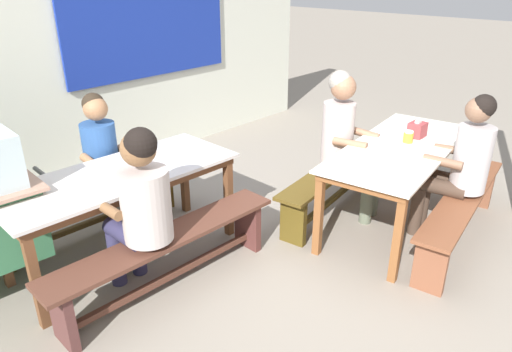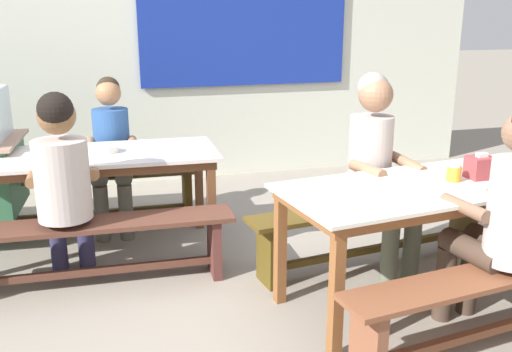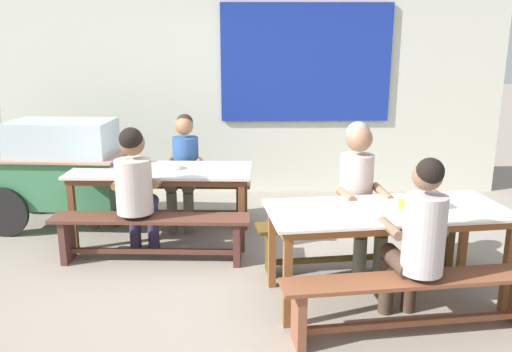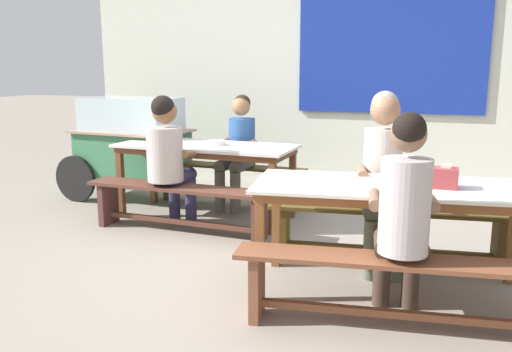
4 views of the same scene
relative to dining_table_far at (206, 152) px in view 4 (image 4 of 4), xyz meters
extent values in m
plane|color=gray|center=(0.91, -0.92, -0.67)|extent=(40.00, 40.00, 0.00)
cube|color=silver|center=(0.91, 1.79, 0.60)|extent=(6.50, 0.12, 2.54)
cube|color=navy|center=(1.60, 1.70, 1.03)|extent=(2.16, 0.03, 1.47)
cube|color=silver|center=(0.00, 0.00, 0.06)|extent=(1.82, 0.80, 0.03)
cube|color=brown|center=(0.00, 0.00, 0.02)|extent=(1.73, 0.73, 0.06)
cube|color=brown|center=(0.83, 0.28, -0.34)|extent=(0.06, 0.06, 0.66)
cube|color=brown|center=(0.80, -0.33, -0.34)|extent=(0.06, 0.06, 0.66)
cube|color=brown|center=(-0.80, 0.33, -0.34)|extent=(0.06, 0.06, 0.66)
cube|color=brown|center=(-0.83, -0.28, -0.34)|extent=(0.06, 0.06, 0.66)
cube|color=white|center=(1.94, -1.29, 0.06)|extent=(1.92, 0.99, 0.02)
cube|color=brown|center=(1.94, -1.29, 0.02)|extent=(1.84, 0.92, 0.06)
cube|color=brown|center=(1.07, -1.08, -0.34)|extent=(0.07, 0.07, 0.67)
cube|color=brown|center=(1.15, -1.72, -0.34)|extent=(0.07, 0.07, 0.67)
cube|color=#4F3A1A|center=(0.02, 0.56, -0.24)|extent=(1.74, 0.34, 0.02)
cube|color=#563E15|center=(0.77, 0.54, -0.46)|extent=(0.07, 0.24, 0.42)
cube|color=#534116|center=(-0.73, 0.59, -0.46)|extent=(0.07, 0.24, 0.42)
cube|color=#4F3A1A|center=(0.02, 0.56, -0.57)|extent=(1.46, 0.10, 0.04)
cube|color=brown|center=(-0.02, -0.56, -0.25)|extent=(1.82, 0.36, 0.03)
cube|color=#542C28|center=(0.77, -0.59, -0.47)|extent=(0.07, 0.26, 0.41)
cube|color=#532F2C|center=(-0.81, -0.54, -0.47)|extent=(0.07, 0.26, 0.41)
cube|color=brown|center=(-0.02, -0.56, -0.57)|extent=(1.54, 0.10, 0.04)
cube|color=#533F17|center=(1.87, -0.73, -0.25)|extent=(1.88, 0.50, 0.03)
cube|color=#533E1C|center=(2.67, -0.63, -0.47)|extent=(0.09, 0.23, 0.41)
cube|color=#524015|center=(1.06, -0.84, -0.47)|extent=(0.09, 0.23, 0.41)
cube|color=#533F17|center=(1.87, -0.73, -0.57)|extent=(1.57, 0.25, 0.04)
cube|color=brown|center=(2.01, -1.85, -0.25)|extent=(1.88, 0.50, 0.03)
cube|color=brown|center=(1.21, -1.96, -0.47)|extent=(0.09, 0.23, 0.41)
cube|color=brown|center=(2.01, -1.85, -0.57)|extent=(1.57, 0.25, 0.04)
cube|color=#3A794F|center=(-1.11, 0.43, -0.15)|extent=(1.22, 0.76, 0.52)
cube|color=silver|center=(-1.11, 0.43, 0.30)|extent=(1.10, 0.68, 0.39)
cube|color=#A67D67|center=(-1.11, 0.43, 0.12)|extent=(1.30, 0.84, 0.02)
cylinder|color=black|center=(-1.62, 0.84, -0.41)|extent=(0.53, 0.09, 0.53)
cylinder|color=black|center=(-1.67, 0.10, -0.41)|extent=(0.53, 0.09, 0.53)
cylinder|color=#333333|center=(-0.59, 0.39, -0.54)|extent=(0.05, 0.05, 0.26)
cylinder|color=#3F3F3F|center=(-0.35, 0.38, 0.00)|extent=(0.08, 0.68, 0.04)
cylinder|color=#636355|center=(0.06, 0.21, -0.45)|extent=(0.11, 0.11, 0.44)
cylinder|color=#636355|center=(0.24, 0.20, -0.45)|extent=(0.11, 0.11, 0.44)
cylinder|color=#636355|center=(0.07, 0.39, -0.18)|extent=(0.16, 0.40, 0.13)
cylinder|color=#636355|center=(0.25, 0.37, -0.18)|extent=(0.16, 0.40, 0.13)
cylinder|color=#2C5290|center=(0.18, 0.56, 0.05)|extent=(0.28, 0.28, 0.49)
sphere|color=#986946|center=(0.18, 0.54, 0.42)|extent=(0.20, 0.20, 0.20)
sphere|color=#2D2319|center=(0.18, 0.57, 0.45)|extent=(0.18, 0.18, 0.18)
cylinder|color=#986946|center=(0.00, 0.39, 0.03)|extent=(0.10, 0.31, 0.10)
cylinder|color=#986946|center=(0.32, 0.37, 0.03)|extent=(0.10, 0.31, 0.09)
cylinder|color=#5E6652|center=(1.79, -1.11, -0.45)|extent=(0.11, 0.11, 0.44)
cylinder|color=#5E6652|center=(1.96, -1.07, -0.45)|extent=(0.11, 0.11, 0.44)
cylinder|color=#5E6652|center=(1.75, -0.93, -0.18)|extent=(0.21, 0.41, 0.13)
cylinder|color=#5E6652|center=(1.93, -0.90, -0.18)|extent=(0.21, 0.41, 0.13)
cylinder|color=#BCABA5|center=(1.80, -0.74, 0.09)|extent=(0.29, 0.29, 0.57)
sphere|color=#94674C|center=(1.81, -0.76, 0.52)|extent=(0.22, 0.22, 0.22)
sphere|color=gray|center=(1.80, -0.73, 0.56)|extent=(0.21, 0.21, 0.21)
cylinder|color=#94674C|center=(1.68, -0.95, 0.08)|extent=(0.13, 0.31, 0.07)
cylinder|color=#94674C|center=(2.00, -0.88, 0.08)|extent=(0.13, 0.31, 0.11)
cylinder|color=#2F2D4E|center=(-0.06, -0.24, -0.45)|extent=(0.11, 0.11, 0.44)
cylinder|color=#2F2D4E|center=(-0.24, -0.24, -0.45)|extent=(0.11, 0.11, 0.44)
cylinder|color=#2F2D4E|center=(-0.06, -0.40, -0.18)|extent=(0.13, 0.36, 0.13)
cylinder|color=#2F2D4E|center=(-0.24, -0.40, -0.18)|extent=(0.13, 0.36, 0.13)
cylinder|color=#B8ABA6|center=(-0.15, -0.56, 0.05)|extent=(0.33, 0.33, 0.49)
sphere|color=brown|center=(-0.15, -0.54, 0.44)|extent=(0.23, 0.23, 0.23)
sphere|color=black|center=(-0.16, -0.57, 0.48)|extent=(0.21, 0.21, 0.21)
cylinder|color=brown|center=(0.03, -0.38, 0.04)|extent=(0.07, 0.31, 0.11)
cylinder|color=brown|center=(-0.34, -0.38, 0.04)|extent=(0.07, 0.30, 0.07)
cylinder|color=#443328|center=(2.09, -1.50, -0.45)|extent=(0.11, 0.11, 0.44)
cylinder|color=#443328|center=(1.91, -1.52, -0.45)|extent=(0.11, 0.11, 0.44)
cylinder|color=#443328|center=(2.11, -1.67, -0.18)|extent=(0.18, 0.39, 0.13)
cylinder|color=#443328|center=(1.93, -1.69, -0.18)|extent=(0.18, 0.39, 0.13)
cylinder|color=#B3ABAB|center=(2.04, -1.85, 0.08)|extent=(0.28, 0.28, 0.54)
sphere|color=brown|center=(2.04, -1.83, 0.47)|extent=(0.20, 0.20, 0.20)
sphere|color=black|center=(2.04, -1.86, 0.51)|extent=(0.18, 0.18, 0.18)
cylinder|color=brown|center=(2.18, -1.65, 0.06)|extent=(0.11, 0.31, 0.08)
cylinder|color=brown|center=(1.86, -1.69, 0.06)|extent=(0.11, 0.31, 0.07)
cube|color=#99383B|center=(2.25, -1.28, 0.14)|extent=(0.15, 0.13, 0.13)
cube|color=white|center=(2.25, -1.28, 0.22)|extent=(0.06, 0.04, 0.02)
cylinder|color=orange|center=(2.06, -1.29, 0.12)|extent=(0.08, 0.08, 0.09)
cylinder|color=white|center=(2.06, -1.29, 0.17)|extent=(0.08, 0.08, 0.02)
cylinder|color=silver|center=(0.12, 0.00, 0.10)|extent=(0.17, 0.17, 0.05)
camera|label=1|loc=(-1.67, -2.92, 1.48)|focal=33.01mm
camera|label=2|loc=(0.07, -4.03, 1.03)|focal=39.68mm
camera|label=3|loc=(0.89, -5.12, 1.34)|focal=37.07mm
camera|label=4|loc=(2.19, -4.83, 0.83)|focal=37.44mm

